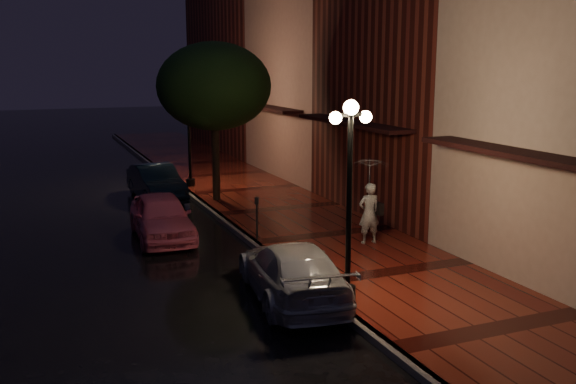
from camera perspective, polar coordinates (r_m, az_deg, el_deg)
name	(u,v)px	position (r m, az deg, el deg)	size (l,w,h in m)	color
ground	(255,247)	(18.48, -2.93, -4.92)	(120.00, 120.00, 0.00)	black
sidewalk	(326,237)	(19.29, 3.39, -3.98)	(4.50, 60.00, 0.15)	#4B120D
curb	(255,245)	(18.46, -2.93, -4.69)	(0.25, 60.00, 0.15)	#595451
storefront_mid	(428,53)	(22.73, 12.38, 11.96)	(5.00, 8.00, 11.00)	#511914
storefront_far	(326,78)	(29.67, 3.36, 10.10)	(5.00, 8.00, 9.00)	#8C5951
storefront_extra	(253,65)	(38.91, -3.16, 11.18)	(5.00, 12.00, 10.00)	#511914
streetlamp_near	(349,189)	(13.53, 5.48, 0.28)	(0.96, 0.36, 4.31)	black
streetlamp_far	(189,127)	(26.59, -8.81, 5.72)	(0.96, 0.36, 4.31)	black
street_tree	(214,89)	(23.64, -6.55, 9.07)	(4.16, 4.16, 5.80)	black
pink_car	(161,217)	(19.52, -11.19, -2.16)	(1.61, 4.01, 1.37)	#CE5572
navy_car	(156,182)	(25.11, -11.64, 0.84)	(1.42, 4.07, 1.34)	black
silver_car	(292,271)	(14.36, 0.39, -7.06)	(1.81, 4.46, 1.29)	#9A98A0
woman_with_umbrella	(370,187)	(18.10, 7.28, 0.41)	(1.01, 1.03, 2.44)	white
parking_meter	(257,214)	(18.53, -2.79, -1.95)	(0.14, 0.12, 1.26)	black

